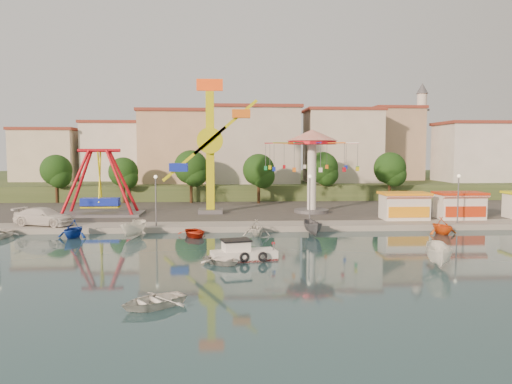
{
  "coord_description": "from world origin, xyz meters",
  "views": [
    {
      "loc": [
        -0.69,
        -38.64,
        8.41
      ],
      "look_at": [
        2.41,
        14.0,
        4.0
      ],
      "focal_mm": 35.0,
      "sensor_mm": 36.0,
      "label": 1
    }
  ],
  "objects": [
    {
      "name": "rowboat_a",
      "position": [
        -1.08,
        -2.22,
        0.33
      ],
      "size": [
        3.89,
        3.86,
        0.66
      ],
      "primitive_type": "imported",
      "rotation": [
        0.0,
        0.0,
        0.81
      ],
      "color": "silver",
      "rests_on": "ground"
    },
    {
      "name": "kamikaze_tower",
      "position": [
        -2.32,
        23.15,
        8.43
      ],
      "size": [
        7.84,
        3.1,
        16.5
      ],
      "color": "#59595E",
      "rests_on": "quay_deck"
    },
    {
      "name": "wave_swinger",
      "position": [
        9.94,
        23.17,
        8.2
      ],
      "size": [
        11.6,
        11.6,
        10.4
      ],
      "color": "#59595E",
      "rests_on": "quay_deck"
    },
    {
      "name": "skiff",
      "position": [
        14.62,
        -3.96,
        0.88
      ],
      "size": [
        2.95,
        4.84,
        1.75
      ],
      "primitive_type": "imported",
      "rotation": [
        0.0,
        0.0,
        -0.29
      ],
      "color": "white",
      "rests_on": "ground"
    },
    {
      "name": "moored_boat_7",
      "position": [
        20.91,
        9.8,
        0.86
      ],
      "size": [
        3.43,
        3.78,
        1.73
      ],
      "primitive_type": "imported",
      "rotation": [
        0.0,
        0.0,
        0.2
      ],
      "color": "#F45B15",
      "rests_on": "ground"
    },
    {
      "name": "rowboat_b",
      "position": [
        -4.69,
        -12.22,
        0.37
      ],
      "size": [
        4.44,
        4.18,
        0.75
      ],
      "primitive_type": "imported",
      "rotation": [
        0.0,
        0.0,
        -0.97
      ],
      "color": "silver",
      "rests_on": "ground"
    },
    {
      "name": "moored_boat_5",
      "position": [
        7.82,
        9.8,
        0.78
      ],
      "size": [
        1.76,
        4.11,
        1.55
      ],
      "primitive_type": "imported",
      "rotation": [
        0.0,
        0.0,
        0.06
      ],
      "color": "#5D5D62",
      "rests_on": "ground"
    },
    {
      "name": "building_3",
      "position": [
        5.6,
        48.8,
        7.6
      ],
      "size": [
        12.59,
        10.5,
        9.2
      ],
      "primitive_type": "cube",
      "color": "beige",
      "rests_on": "hill_terrace"
    },
    {
      "name": "moored_boat_3",
      "position": [
        -3.87,
        9.8,
        0.4
      ],
      "size": [
        3.75,
        4.52,
        0.81
      ],
      "primitive_type": "imported",
      "rotation": [
        0.0,
        0.0,
        0.28
      ],
      "color": "red",
      "rests_on": "ground"
    },
    {
      "name": "lamp_post_1",
      "position": [
        -8.0,
        13.0,
        3.1
      ],
      "size": [
        0.14,
        0.14,
        5.0
      ],
      "primitive_type": "cylinder",
      "color": "#59595E",
      "rests_on": "quay_deck"
    },
    {
      "name": "booth_left",
      "position": [
        19.42,
        16.49,
        2.16
      ],
      "size": [
        5.4,
        3.78,
        3.08
      ],
      "color": "white",
      "rests_on": "quay_deck"
    },
    {
      "name": "minaret",
      "position": [
        36.0,
        54.0,
        12.55
      ],
      "size": [
        2.8,
        2.8,
        18.0
      ],
      "color": "silver",
      "rests_on": "hill_terrace"
    },
    {
      "name": "building_2",
      "position": [
        -8.19,
        51.96,
        8.62
      ],
      "size": [
        11.95,
        9.28,
        11.23
      ],
      "primitive_type": "cube",
      "color": "tan",
      "rests_on": "hill_terrace"
    },
    {
      "name": "tree_1",
      "position": [
        -16.0,
        36.24,
        5.2
      ],
      "size": [
        4.35,
        4.35,
        6.8
      ],
      "color": "#382314",
      "rests_on": "quay_deck"
    },
    {
      "name": "building_0",
      "position": [
        -33.37,
        46.06,
        8.93
      ],
      "size": [
        9.26,
        9.53,
        11.87
      ],
      "primitive_type": "cube",
      "color": "beige",
      "rests_on": "hill_terrace"
    },
    {
      "name": "tree_4",
      "position": [
        14.0,
        37.35,
        5.75
      ],
      "size": [
        4.86,
        4.86,
        7.6
      ],
      "color": "#382314",
      "rests_on": "quay_deck"
    },
    {
      "name": "tree_5",
      "position": [
        24.0,
        35.54,
        5.71
      ],
      "size": [
        4.83,
        4.83,
        7.54
      ],
      "color": "#382314",
      "rests_on": "quay_deck"
    },
    {
      "name": "cabin_motorboat",
      "position": [
        0.47,
        -0.92,
        0.47
      ],
      "size": [
        5.25,
        2.96,
        1.74
      ],
      "rotation": [
        0.0,
        0.0,
        0.23
      ],
      "color": "white",
      "rests_on": "ground"
    },
    {
      "name": "tree_2",
      "position": [
        -6.0,
        35.81,
        5.92
      ],
      "size": [
        5.02,
        5.02,
        7.85
      ],
      "color": "#382314",
      "rests_on": "quay_deck"
    },
    {
      "name": "quay_deck",
      "position": [
        0.0,
        62.0,
        0.3
      ],
      "size": [
        200.0,
        100.0,
        0.6
      ],
      "primitive_type": "cube",
      "color": "#9E998E",
      "rests_on": "ground"
    },
    {
      "name": "lamp_post_2",
      "position": [
        8.0,
        13.0,
        3.1
      ],
      "size": [
        0.14,
        0.14,
        5.0
      ],
      "primitive_type": "cylinder",
      "color": "#59595E",
      "rests_on": "quay_deck"
    },
    {
      "name": "building_6",
      "position": [
        44.15,
        48.77,
        9.18
      ],
      "size": [
        8.23,
        8.98,
        12.36
      ],
      "primitive_type": "cube",
      "color": "silver",
      "rests_on": "hill_terrace"
    },
    {
      "name": "ground",
      "position": [
        0.0,
        0.0,
        0.0
      ],
      "size": [
        200.0,
        200.0,
        0.0
      ],
      "primitive_type": "plane",
      "color": "#132D35",
      "rests_on": "ground"
    },
    {
      "name": "moored_boat_2",
      "position": [
        -9.72,
        9.8,
        0.82
      ],
      "size": [
        2.74,
        4.53,
        1.64
      ],
      "primitive_type": "imported",
      "rotation": [
        0.0,
        0.0,
        -0.29
      ],
      "color": "white",
      "rests_on": "ground"
    },
    {
      "name": "tree_3",
      "position": [
        4.0,
        34.36,
        5.55
      ],
      "size": [
        4.68,
        4.68,
        7.32
      ],
      "color": "#382314",
      "rests_on": "quay_deck"
    },
    {
      "name": "moored_boat_4",
      "position": [
        2.2,
        9.8,
        0.82
      ],
      "size": [
        2.8,
        3.21,
        1.65
      ],
      "primitive_type": "imported",
      "rotation": [
        0.0,
        0.0,
        0.03
      ],
      "color": "silver",
      "rests_on": "ground"
    },
    {
      "name": "pirate_ship_ride",
      "position": [
        -15.91,
        22.06,
        4.39
      ],
      "size": [
        10.0,
        5.0,
        8.0
      ],
      "color": "#59595E",
      "rests_on": "quay_deck"
    },
    {
      "name": "hill_terrace",
      "position": [
        0.0,
        67.0,
        1.5
      ],
      "size": [
        200.0,
        60.0,
        3.0
      ],
      "primitive_type": "cube",
      "color": "#384C26",
      "rests_on": "ground"
    },
    {
      "name": "moored_boat_1",
      "position": [
        -15.48,
        9.8,
        0.88
      ],
      "size": [
        3.57,
        3.91,
        1.75
      ],
      "primitive_type": "imported",
      "rotation": [
        0.0,
        0.0,
        -0.24
      ],
      "color": "#12339E",
      "rests_on": "ground"
    },
    {
      "name": "asphalt_pad",
      "position": [
        0.0,
        30.0,
        0.6
      ],
      "size": [
        90.0,
        28.0,
        0.01
      ],
      "primitive_type": "cube",
      "color": "#4C4944",
      "rests_on": "quay_deck"
    },
    {
      "name": "building_4",
      "position": [
        19.07,
        52.2,
        7.62
      ],
      "size": [
        10.75,
        9.23,
        9.24
      ],
      "primitive_type": "cube",
      "color": "beige",
      "rests_on": "hill_terrace"
    },
    {
      "name": "booth_mid",
      "position": [
        25.86,
        16.49,
        2.16
      ],
      "size": [
        5.4,
        3.78,
        3.08
      ],
      "color": "white",
      "rests_on": "quay_deck"
    },
    {
      "name": "van",
      "position": [
        -19.75,
        14.12,
        1.52
      ],
      "size": [
        6.85,
        4.39,
        1.85
      ],
      "primitive_type": "imported",
      "rotation": [
        0.0,
        0.0,
        1.26
      ],
      "color": "white",
      "rests_on": "quay_deck"
    },
    {
      "name": "lamp_post_3",
      "position": [
        24.0,
        13.0,
        3.1
      ],
      "size": [
        0.14,
        0.14,
        5.0
      ],
      "primitive_type": "cylinder",
      "color": "#59595E",
      "rests_on": "quay_deck"
    },
    {
      "name": "building_5",
      "position": [
        32.37,
        50.33,
        8.61
      ],
      "size": [
        12.77,
        10.96,
        11.21
      ],
      "primitive_type": "cube",
      "color": "tan",
      "rests_on": "hill_terrace"
    },
    {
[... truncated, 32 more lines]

